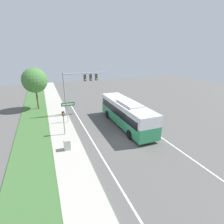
{
  "coord_description": "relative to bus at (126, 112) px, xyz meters",
  "views": [
    {
      "loc": [
        -7.71,
        -14.52,
        8.9
      ],
      "look_at": [
        -0.04,
        4.71,
        1.66
      ],
      "focal_mm": 28.0,
      "sensor_mm": 36.0,
      "label": 1
    }
  ],
  "objects": [
    {
      "name": "roadside_tree",
      "position": [
        -10.24,
        11.14,
        2.87
      ],
      "size": [
        3.79,
        3.79,
        6.45
      ],
      "color": "brown",
      "rests_on": "grass_verge"
    },
    {
      "name": "utility_cabinet",
      "position": [
        -7.72,
        -3.27,
        -1.16
      ],
      "size": [
        0.58,
        0.56,
        0.99
      ],
      "color": "#A8A8A3",
      "rests_on": "sidewalk"
    },
    {
      "name": "street_sign",
      "position": [
        -6.57,
        3.48,
        0.31
      ],
      "size": [
        1.69,
        0.08,
        2.83
      ],
      "color": "#939399",
      "rests_on": "ground_plane"
    },
    {
      "name": "lane_divider_far",
      "position": [
        2.16,
        -3.7,
        -1.77
      ],
      "size": [
        0.14,
        30.0,
        0.01
      ],
      "color": "silver",
      "rests_on": "ground_plane"
    },
    {
      "name": "sidewalk",
      "position": [
        -7.64,
        -3.7,
        -1.71
      ],
      "size": [
        2.8,
        80.0,
        0.12
      ],
      "color": "#ADA89E",
      "rests_on": "ground_plane"
    },
    {
      "name": "ground_plane",
      "position": [
        -1.44,
        -3.7,
        -1.77
      ],
      "size": [
        80.0,
        80.0,
        0.0
      ],
      "primitive_type": "plane",
      "color": "#565451"
    },
    {
      "name": "lane_divider_near",
      "position": [
        -5.04,
        -3.7,
        -1.77
      ],
      "size": [
        0.14,
        30.0,
        0.01
      ],
      "color": "silver",
      "rests_on": "ground_plane"
    },
    {
      "name": "pedestrian_signal",
      "position": [
        -7.51,
        0.06,
        0.15
      ],
      "size": [
        0.28,
        0.34,
        2.79
      ],
      "color": "#939399",
      "rests_on": "ground_plane"
    },
    {
      "name": "bus",
      "position": [
        0.0,
        0.0,
        0.0
      ],
      "size": [
        2.67,
        10.93,
        3.26
      ],
      "color": "#2D8956",
      "rests_on": "ground_plane"
    },
    {
      "name": "signal_gantry",
      "position": [
        -4.36,
        6.11,
        2.81
      ],
      "size": [
        6.15,
        0.41,
        6.24
      ],
      "color": "#939399",
      "rests_on": "ground_plane"
    },
    {
      "name": "grass_verge",
      "position": [
        -10.84,
        -3.7,
        -1.72
      ],
      "size": [
        3.6,
        80.0,
        0.1
      ],
      "color": "#3D6633",
      "rests_on": "ground_plane"
    }
  ]
}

